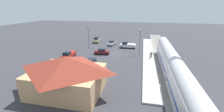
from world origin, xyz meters
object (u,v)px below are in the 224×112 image
Objects in this scene: station_building at (67,74)px; sedan_silver at (112,43)px; sedan_black at (91,62)px; pickup_red at (69,55)px; pedestrian_waiting_far at (152,54)px; suv_tan at (97,39)px; passenger_train at (192,105)px; light_pole_near_platform at (140,38)px; pickup_white at (128,45)px; pedestrian_on_platform at (150,55)px; sedan_maroon at (102,51)px; light_pole_lot_center at (88,33)px.

sedan_silver is (-0.67, -32.44, -2.37)m from station_building.
sedan_black is 0.85× the size of pickup_red.
suv_tan is (21.19, -15.39, -0.13)m from pedestrian_waiting_far.
passenger_train is 7.62× the size of light_pole_near_platform.
pickup_white is (7.78, -9.29, -0.25)m from pedestrian_waiting_far.
pedestrian_on_platform reaches higher than sedan_maroon.
station_building is at bearing -11.89° from passenger_train.
sedan_maroon is (14.31, -1.54, -0.40)m from pedestrian_on_platform.
pickup_white is at bearing -111.76° from sedan_black.
light_pole_near_platform is at bearing -51.96° from pedestrian_on_platform.
pedestrian_on_platform is at bearing 136.46° from sedan_silver.
pickup_red is (22.89, 4.91, -0.25)m from pedestrian_waiting_far.
sedan_maroon is at bearing -90.07° from station_building.
passenger_train is 11.46× the size of suv_tan.
sedan_black is 0.59× the size of light_pole_near_platform.
station_building is at bearing 89.93° from sedan_maroon.
sedan_black is 9.37m from sedan_maroon.
light_pole_near_platform is at bearing -167.58° from sedan_maroon.
pickup_white is 14.32m from light_pole_lot_center.
pickup_white is 0.66× the size of light_pole_lot_center.
sedan_black is at bearing 30.39° from pedestrian_waiting_far.
light_pole_lot_center is (6.24, -15.45, 4.27)m from sedan_black.
sedan_black is (15.00, 8.80, -0.40)m from pedestrian_waiting_far.
pedestrian_on_platform is (3.66, -23.24, -1.58)m from passenger_train.
pickup_white is at bearing -54.28° from pedestrian_on_platform.
station_building is at bearing 64.47° from light_pole_near_platform.
pedestrian_on_platform is 14.40m from sedan_maroon.
light_pole_lot_center is (17.70, -3.62, 0.27)m from light_pole_near_platform.
station_building reaches higher than sedan_maroon.
sedan_black is 0.99× the size of sedan_maroon.
suv_tan reaches higher than sedan_black.
sedan_black and sedan_silver have the same top height.
pedestrian_waiting_far is 26.19m from suv_tan.
passenger_train is 40.21m from sedan_silver.
pedestrian_waiting_far is 0.33× the size of suv_tan.
passenger_train is at bearing 139.83° from sedan_black.
sedan_silver is 14.41m from light_pole_near_platform.
suv_tan is (7.12, -3.38, 0.27)m from sedan_silver.
light_pole_near_platform is at bearing 145.01° from suv_tan.
passenger_train is 4.87× the size of station_building.
pedestrian_on_platform is 26.45m from suv_tan.
station_building reaches higher than sedan_silver.
station_building reaches higher than pedestrian_on_platform.
light_pole_lot_center reaches higher than suv_tan.
passenger_train is 12.68× the size of sedan_maroon.
pickup_white is at bearing -55.83° from light_pole_near_platform.
sedan_black is 19.47m from pickup_white.
light_pole_lot_center reaches higher than station_building.
light_pole_near_platform reaches higher than sedan_maroon.
light_pole_near_platform reaches higher than passenger_train.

